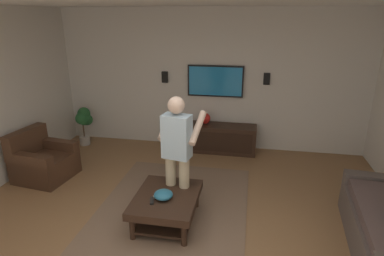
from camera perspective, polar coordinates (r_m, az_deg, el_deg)
ground_plane at (r=4.07m, az=-3.77°, el=-20.40°), size 7.87×7.87×0.00m
wall_back_tv at (r=6.52m, az=3.22°, el=8.42°), size 0.10×6.26×2.75m
area_rug at (r=4.65m, az=-3.74°, el=-14.65°), size 2.97×2.06×0.01m
armchair at (r=5.97m, az=-24.69°, el=-5.45°), size 0.89×0.90×0.82m
coffee_table at (r=4.33m, az=-4.49°, el=-12.91°), size 1.00×0.80×0.40m
media_console at (r=6.49m, az=3.65°, el=-1.73°), size 0.45×1.70×0.55m
tv at (r=6.42m, az=4.13°, el=8.22°), size 0.05×1.09×0.62m
person_standing at (r=4.28m, az=-2.56°, el=-3.66°), size 0.61×0.61×1.64m
potted_plant_short at (r=7.08m, az=-18.39°, el=1.27°), size 0.35×0.30×0.80m
bowl at (r=4.19m, az=-5.05°, el=-11.60°), size 0.24×0.24×0.11m
remote_white at (r=4.24m, az=-5.82°, el=-11.87°), size 0.11×0.15×0.02m
remote_black at (r=4.16m, az=-7.05°, el=-12.55°), size 0.16×0.08×0.02m
vase_round at (r=6.43m, az=2.27°, el=1.71°), size 0.22×0.22×0.22m
wall_speaker_left at (r=6.38m, az=13.00°, el=8.42°), size 0.06×0.12×0.22m
wall_speaker_right at (r=6.62m, az=-4.79°, el=8.91°), size 0.06×0.12×0.22m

